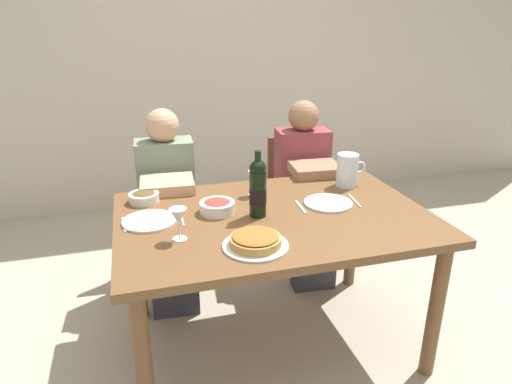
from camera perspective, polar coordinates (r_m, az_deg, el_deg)
ground_plane at (r=2.58m, az=2.04°, el=-18.45°), size 8.00×8.00×0.00m
back_wall at (r=4.12m, az=-7.40°, el=17.62°), size 8.00×0.10×2.80m
dining_table at (r=2.21m, az=2.26°, el=-5.02°), size 1.50×1.00×0.76m
wine_bottle at (r=2.10m, az=0.24°, el=0.48°), size 0.08×0.08×0.32m
water_pitcher at (r=2.57m, az=11.53°, el=2.51°), size 0.17×0.12×0.19m
baked_tart at (r=1.86m, az=-0.07°, el=-6.23°), size 0.28×0.28×0.06m
salad_bowl at (r=2.19m, az=-4.96°, el=-1.80°), size 0.17×0.17×0.07m
olive_bowl at (r=2.37m, az=-14.07°, el=-0.59°), size 0.15×0.15×0.06m
wine_glass_left_diner at (r=1.92m, az=-9.84°, el=-3.20°), size 0.07×0.07×0.14m
wine_glass_right_diner at (r=2.38m, az=-0.23°, el=1.79°), size 0.07×0.07×0.14m
dinner_plate_left_setting at (r=2.32m, az=9.16°, el=-1.39°), size 0.25×0.25×0.01m
dinner_plate_right_setting at (r=2.15m, az=-13.41°, el=-3.60°), size 0.25×0.25×0.01m
fork_left_setting at (r=2.26m, az=5.69°, el=-1.88°), size 0.02×0.16×0.00m
knife_left_setting at (r=2.38m, az=12.44°, el=-1.08°), size 0.03×0.18×0.00m
knife_right_setting at (r=2.16m, az=-9.42°, el=-3.28°), size 0.02×0.18×0.00m
spoon_right_setting at (r=2.15m, az=-16.42°, el=-3.98°), size 0.02×0.16×0.00m
chair_left at (r=2.99m, az=-11.16°, el=-1.79°), size 0.42×0.42×0.87m
diner_left at (r=2.73m, az=-11.10°, el=-1.36°), size 0.35×0.52×1.16m
chair_right at (r=3.20m, az=5.02°, el=0.11°), size 0.43×0.43×0.87m
diner_right at (r=2.95m, az=6.40°, el=0.66°), size 0.36×0.52×1.16m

